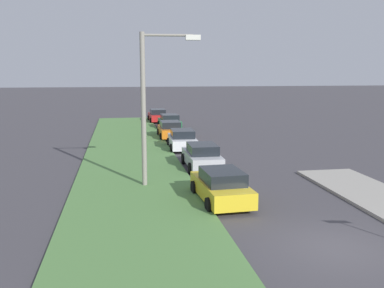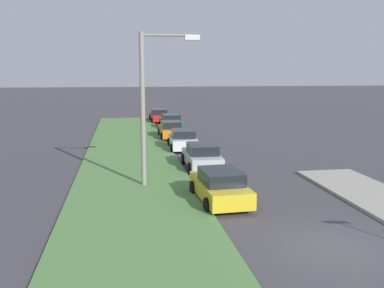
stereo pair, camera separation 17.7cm
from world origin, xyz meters
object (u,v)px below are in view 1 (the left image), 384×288
(parked_car_white, at_px, (182,140))
(streetlight, at_px, (151,98))
(parked_car_yellow, at_px, (221,186))
(parked_car_red, at_px, (158,116))
(parked_car_silver, at_px, (202,156))
(parked_car_orange, at_px, (170,130))
(parked_car_green, at_px, (169,122))

(parked_car_white, relative_size, streetlight, 0.58)
(parked_car_yellow, relative_size, parked_car_red, 1.01)
(parked_car_silver, height_order, parked_car_orange, same)
(parked_car_orange, xyz_separation_m, parked_car_red, (12.06, -0.01, 0.00))
(parked_car_yellow, height_order, parked_car_orange, same)
(parked_car_yellow, relative_size, parked_car_green, 1.00)
(parked_car_yellow, xyz_separation_m, parked_car_white, (13.06, -0.21, 0.00))
(streetlight, bearing_deg, parked_car_white, -16.70)
(parked_car_silver, xyz_separation_m, parked_car_green, (17.78, -0.16, 0.00))
(parked_car_yellow, relative_size, parked_car_silver, 1.02)
(parked_car_silver, bearing_deg, parked_car_green, -0.16)
(parked_car_white, distance_m, streetlight, 11.13)
(parked_car_silver, distance_m, streetlight, 6.14)
(parked_car_green, relative_size, parked_car_red, 1.00)
(parked_car_silver, height_order, parked_car_red, same)
(parked_car_silver, relative_size, parked_car_white, 0.99)
(parked_car_yellow, relative_size, parked_car_orange, 1.02)
(parked_car_orange, distance_m, parked_car_red, 12.06)
(parked_car_yellow, height_order, parked_car_red, same)
(parked_car_green, bearing_deg, parked_car_orange, 171.65)
(parked_car_red, distance_m, streetlight, 27.99)
(parked_car_silver, relative_size, parked_car_green, 0.99)
(parked_car_silver, bearing_deg, parked_car_white, 2.47)
(parked_car_orange, distance_m, streetlight, 16.22)
(parked_car_silver, distance_m, parked_car_red, 23.92)
(parked_car_yellow, xyz_separation_m, streetlight, (3.00, 2.81, 3.67))
(parked_car_green, distance_m, parked_car_red, 6.17)
(parked_car_white, xyz_separation_m, parked_car_red, (17.55, 0.23, 0.00))
(parked_car_white, distance_m, parked_car_red, 17.55)
(parked_car_silver, distance_m, parked_car_orange, 11.87)
(parked_car_yellow, bearing_deg, parked_car_silver, -6.73)
(streetlight, bearing_deg, parked_car_silver, -41.42)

